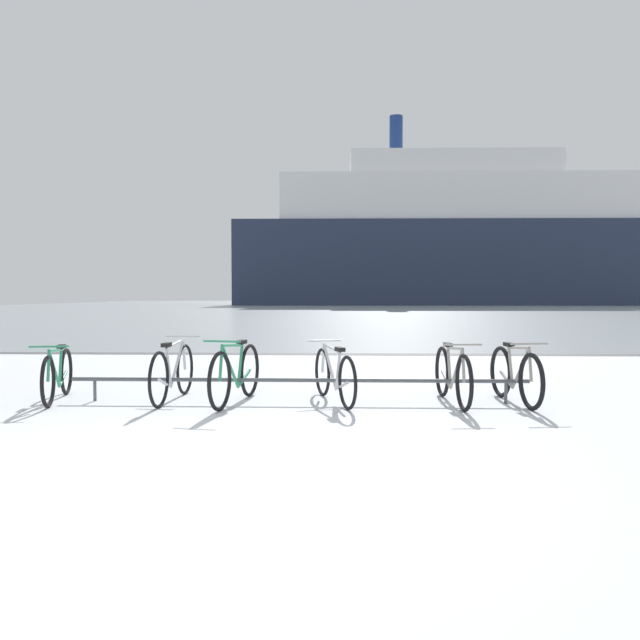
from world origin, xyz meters
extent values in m
cube|color=silver|center=(0.00, -1.00, -0.04)|extent=(80.00, 22.00, 0.08)
cube|color=gray|center=(0.00, 65.00, -0.04)|extent=(80.00, 110.00, 0.08)
cube|color=#47474C|center=(0.00, 10.00, -0.02)|extent=(80.00, 0.50, 0.05)
cylinder|color=#4C5156|center=(0.73, 3.57, 0.28)|extent=(5.79, 0.06, 0.05)
cylinder|color=#4C5156|center=(-1.87, 3.57, 0.14)|extent=(0.04, 0.04, 0.28)
cylinder|color=#4C5156|center=(3.34, 3.57, 0.14)|extent=(0.04, 0.04, 0.28)
torus|color=black|center=(-2.24, 3.06, 0.32)|extent=(0.18, 0.63, 0.63)
torus|color=black|center=(-2.46, 4.06, 0.32)|extent=(0.18, 0.63, 0.63)
cylinder|color=#2D8C60|center=(-2.31, 3.39, 0.43)|extent=(0.15, 0.53, 0.53)
cylinder|color=#2D8C60|center=(-2.38, 3.71, 0.41)|extent=(0.07, 0.19, 0.48)
cylinder|color=#2D8C60|center=(-2.33, 3.46, 0.66)|extent=(0.18, 0.66, 0.08)
cylinder|color=#2D8C60|center=(-2.41, 3.85, 0.24)|extent=(0.13, 0.45, 0.18)
cylinder|color=#2D8C60|center=(-2.25, 3.10, 0.50)|extent=(0.06, 0.12, 0.37)
cube|color=black|center=(-2.40, 3.79, 0.68)|extent=(0.12, 0.21, 0.05)
cylinder|color=#2D8C60|center=(-2.26, 3.13, 0.73)|extent=(0.45, 0.12, 0.02)
torus|color=black|center=(-0.85, 4.15, 0.34)|extent=(0.07, 0.69, 0.69)
torus|color=black|center=(-0.90, 3.09, 0.34)|extent=(0.07, 0.69, 0.69)
cylinder|color=silver|center=(-0.87, 3.80, 0.47)|extent=(0.06, 0.56, 0.58)
cylinder|color=silver|center=(-0.88, 3.46, 0.44)|extent=(0.05, 0.19, 0.52)
cylinder|color=silver|center=(-0.87, 3.73, 0.72)|extent=(0.07, 0.69, 0.08)
cylinder|color=silver|center=(-0.89, 3.32, 0.27)|extent=(0.06, 0.46, 0.19)
cylinder|color=silver|center=(-0.85, 4.11, 0.55)|extent=(0.04, 0.12, 0.41)
cube|color=black|center=(-0.89, 3.38, 0.74)|extent=(0.09, 0.20, 0.05)
cylinder|color=silver|center=(-0.85, 4.07, 0.80)|extent=(0.46, 0.05, 0.02)
torus|color=black|center=(-0.14, 2.92, 0.35)|extent=(0.17, 0.70, 0.70)
torus|color=black|center=(0.06, 4.00, 0.35)|extent=(0.17, 0.70, 0.70)
cylinder|color=#2D8C60|center=(-0.07, 3.27, 0.48)|extent=(0.14, 0.57, 0.59)
cylinder|color=#2D8C60|center=(-0.01, 3.63, 0.45)|extent=(0.07, 0.20, 0.53)
cylinder|color=#2D8C60|center=(-0.06, 3.36, 0.74)|extent=(0.16, 0.71, 0.09)
cylinder|color=#2D8C60|center=(0.02, 3.77, 0.27)|extent=(0.12, 0.48, 0.19)
cylinder|color=#2D8C60|center=(-0.13, 2.96, 0.56)|extent=(0.06, 0.12, 0.42)
cube|color=black|center=(0.00, 3.71, 0.75)|extent=(0.11, 0.21, 0.05)
cylinder|color=#2D8C60|center=(-0.12, 3.00, 0.81)|extent=(0.46, 0.10, 0.02)
torus|color=black|center=(1.03, 4.08, 0.32)|extent=(0.24, 0.63, 0.64)
torus|color=black|center=(1.35, 3.06, 0.32)|extent=(0.24, 0.63, 0.64)
cylinder|color=silver|center=(1.13, 3.75, 0.44)|extent=(0.21, 0.55, 0.55)
cylinder|color=silver|center=(1.24, 3.42, 0.42)|extent=(0.09, 0.20, 0.49)
cylinder|color=silver|center=(1.16, 3.67, 0.68)|extent=(0.25, 0.68, 0.08)
cylinder|color=silver|center=(1.29, 3.27, 0.25)|extent=(0.18, 0.46, 0.18)
cylinder|color=silver|center=(1.04, 4.04, 0.51)|extent=(0.07, 0.12, 0.38)
cube|color=black|center=(1.26, 3.34, 0.69)|extent=(0.14, 0.21, 0.05)
cylinder|color=silver|center=(1.05, 4.01, 0.75)|extent=(0.45, 0.16, 0.02)
torus|color=black|center=(2.71, 3.00, 0.34)|extent=(0.10, 0.67, 0.67)
torus|color=black|center=(2.62, 4.08, 0.34)|extent=(0.10, 0.67, 0.67)
cylinder|color=gray|center=(2.68, 3.35, 0.45)|extent=(0.08, 0.57, 0.57)
cylinder|color=gray|center=(2.65, 3.70, 0.43)|extent=(0.05, 0.20, 0.51)
cylinder|color=gray|center=(2.68, 3.43, 0.70)|extent=(0.09, 0.71, 0.08)
cylinder|color=gray|center=(2.64, 3.85, 0.26)|extent=(0.07, 0.48, 0.19)
cylinder|color=gray|center=(2.71, 3.04, 0.53)|extent=(0.05, 0.12, 0.40)
cube|color=black|center=(2.65, 3.78, 0.72)|extent=(0.10, 0.21, 0.05)
cylinder|color=gray|center=(2.70, 3.08, 0.78)|extent=(0.46, 0.06, 0.02)
torus|color=black|center=(3.52, 3.11, 0.34)|extent=(0.14, 0.68, 0.68)
torus|color=black|center=(3.39, 4.06, 0.34)|extent=(0.14, 0.68, 0.68)
cylinder|color=gray|center=(3.48, 3.42, 0.46)|extent=(0.10, 0.51, 0.57)
cylinder|color=gray|center=(3.43, 3.73, 0.43)|extent=(0.06, 0.18, 0.51)
cylinder|color=gray|center=(3.47, 3.49, 0.71)|extent=(0.12, 0.62, 0.08)
cylinder|color=gray|center=(3.42, 3.86, 0.26)|extent=(0.09, 0.42, 0.19)
cylinder|color=gray|center=(3.51, 3.14, 0.53)|extent=(0.05, 0.11, 0.40)
cube|color=black|center=(3.42, 3.80, 0.72)|extent=(0.11, 0.21, 0.05)
cylinder|color=gray|center=(3.51, 3.18, 0.78)|extent=(0.46, 0.08, 0.02)
cube|color=#232D47|center=(16.01, 74.62, 5.03)|extent=(55.74, 9.87, 10.05)
cube|color=white|center=(14.62, 74.59, 12.82)|extent=(41.82, 8.29, 5.53)
cube|color=white|center=(14.62, 74.59, 16.99)|extent=(25.12, 6.66, 2.82)
cylinder|color=navy|center=(7.67, 74.47, 20.66)|extent=(1.60, 1.60, 4.52)
camera|label=1|loc=(1.31, -4.47, 1.37)|focal=36.00mm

